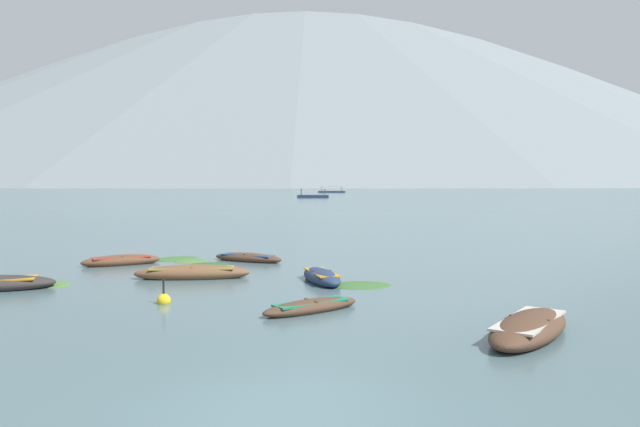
# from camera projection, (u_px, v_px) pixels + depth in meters

# --- Properties ---
(ground_plane) EXTENTS (6000.00, 6000.00, 0.00)m
(ground_plane) POSITION_uv_depth(u_px,v_px,m) (316.00, 185.00, 1506.63)
(ground_plane) COLOR #476066
(mountain_1) EXTENTS (806.58, 806.58, 219.92)m
(mountain_1) POSITION_uv_depth(u_px,v_px,m) (125.00, 133.00, 1228.60)
(mountain_1) COLOR slate
(mountain_1) RESTS_ON ground
(mountain_2) EXTENTS (2060.58, 2060.58, 515.13)m
(mountain_2) POSITION_uv_depth(u_px,v_px,m) (309.00, 80.00, 1438.93)
(mountain_2) COLOR slate
(mountain_2) RESTS_ON ground
(rowboat_0) EXTENTS (3.46, 2.33, 0.46)m
(rowboat_0) POSITION_uv_depth(u_px,v_px,m) (248.00, 258.00, 26.18)
(rowboat_0) COLOR #4C3323
(rowboat_0) RESTS_ON ground
(rowboat_1) EXTENTS (2.93, 2.47, 0.41)m
(rowboat_1) POSITION_uv_depth(u_px,v_px,m) (311.00, 307.00, 15.87)
(rowboat_1) COLOR #4C3323
(rowboat_1) RESTS_ON ground
(rowboat_2) EXTENTS (4.24, 1.44, 0.62)m
(rowboat_2) POSITION_uv_depth(u_px,v_px,m) (192.00, 273.00, 21.44)
(rowboat_2) COLOR brown
(rowboat_2) RESTS_ON ground
(rowboat_3) EXTENTS (3.34, 3.95, 0.63)m
(rowboat_3) POSITION_uv_depth(u_px,v_px,m) (529.00, 328.00, 13.25)
(rowboat_3) COLOR #4C3323
(rowboat_3) RESTS_ON ground
(rowboat_4) EXTENTS (1.80, 3.29, 0.57)m
(rowboat_4) POSITION_uv_depth(u_px,v_px,m) (322.00, 277.00, 20.62)
(rowboat_4) COLOR navy
(rowboat_4) RESTS_ON ground
(rowboat_6) EXTENTS (3.31, 2.38, 0.53)m
(rowboat_6) POSITION_uv_depth(u_px,v_px,m) (121.00, 261.00, 25.01)
(rowboat_6) COLOR brown
(rowboat_6) RESTS_ON ground
(ferry_0) EXTENTS (10.17, 3.88, 2.54)m
(ferry_0) POSITION_uv_depth(u_px,v_px,m) (332.00, 192.00, 223.69)
(ferry_0) COLOR navy
(ferry_0) RESTS_ON ground
(ferry_1) EXTENTS (7.67, 2.90, 2.54)m
(ferry_1) POSITION_uv_depth(u_px,v_px,m) (313.00, 196.00, 142.98)
(ferry_1) COLOR navy
(ferry_1) RESTS_ON ground
(mooring_buoy) EXTENTS (0.40, 0.40, 0.82)m
(mooring_buoy) POSITION_uv_depth(u_px,v_px,m) (164.00, 300.00, 16.94)
(mooring_buoy) COLOR yellow
(mooring_buoy) RESTS_ON ground
(weed_patch_0) EXTENTS (2.66, 2.63, 0.14)m
(weed_patch_0) POSITION_uv_depth(u_px,v_px,m) (177.00, 259.00, 26.88)
(weed_patch_0) COLOR #38662D
(weed_patch_0) RESTS_ON ground
(weed_patch_1) EXTENTS (2.03, 2.07, 0.14)m
(weed_patch_1) POSITION_uv_depth(u_px,v_px,m) (304.00, 309.00, 16.22)
(weed_patch_1) COLOR #2D5628
(weed_patch_1) RESTS_ON ground
(weed_patch_3) EXTENTS (1.75, 1.81, 0.14)m
(weed_patch_3) POSITION_uv_depth(u_px,v_px,m) (52.00, 285.00, 20.04)
(weed_patch_3) COLOR #477033
(weed_patch_3) RESTS_ON ground
(weed_patch_4) EXTENTS (2.46, 2.42, 0.14)m
(weed_patch_4) POSITION_uv_depth(u_px,v_px,m) (209.00, 265.00, 24.83)
(weed_patch_4) COLOR #2D5628
(weed_patch_4) RESTS_ON ground
(weed_patch_5) EXTENTS (2.27, 1.77, 0.14)m
(weed_patch_5) POSITION_uv_depth(u_px,v_px,m) (360.00, 285.00, 19.93)
(weed_patch_5) COLOR #38662D
(weed_patch_5) RESTS_ON ground
(weed_patch_6) EXTENTS (1.90, 1.88, 0.14)m
(weed_patch_6) POSITION_uv_depth(u_px,v_px,m) (191.00, 261.00, 26.14)
(weed_patch_6) COLOR #477033
(weed_patch_6) RESTS_ON ground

